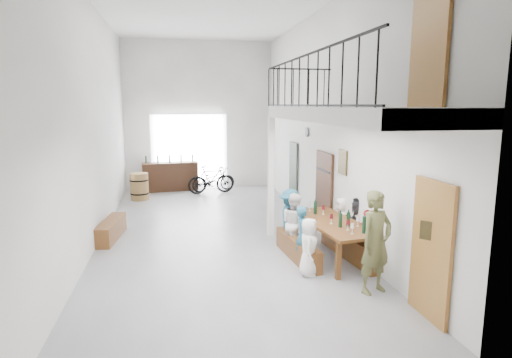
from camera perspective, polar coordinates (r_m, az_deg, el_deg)
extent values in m
plane|color=slate|center=(10.82, -5.37, -7.15)|extent=(12.00, 12.00, 0.00)
plane|color=white|center=(16.33, -7.58, 8.37)|extent=(5.50, 0.00, 5.50)
plane|color=white|center=(4.42, 1.62, 4.55)|extent=(5.50, 0.00, 5.50)
plane|color=white|center=(10.46, -20.90, 7.00)|extent=(0.00, 12.00, 12.00)
plane|color=white|center=(10.95, 8.99, 7.62)|extent=(0.00, 12.00, 12.00)
plane|color=white|center=(10.60, -5.89, 22.58)|extent=(12.00, 12.00, 0.00)
cube|color=white|center=(16.34, -8.87, 3.59)|extent=(2.80, 0.08, 2.80)
cube|color=brown|center=(6.85, 22.30, -8.82)|extent=(0.06, 0.95, 2.10)
cube|color=#3A1E11|center=(10.86, 9.03, -1.71)|extent=(0.06, 1.10, 2.00)
cube|color=#303B31|center=(13.48, 5.01, 0.63)|extent=(0.06, 0.80, 2.00)
cube|color=brown|center=(6.92, 22.15, 16.99)|extent=(0.06, 0.90, 1.95)
cube|color=#382F16|center=(9.71, 11.48, 2.23)|extent=(0.04, 0.45, 0.55)
cylinder|color=white|center=(12.09, 6.84, 6.21)|extent=(0.04, 0.28, 0.28)
cube|color=white|center=(7.69, 11.85, 8.48)|extent=(1.50, 5.60, 0.25)
cube|color=black|center=(7.48, 6.75, 16.11)|extent=(0.03, 5.60, 0.03)
cube|color=black|center=(7.44, 6.62, 9.74)|extent=(0.03, 5.60, 0.03)
cube|color=black|center=(10.34, 5.95, 14.38)|extent=(1.50, 0.03, 0.03)
cube|color=white|center=(10.25, 2.00, 0.20)|extent=(0.14, 0.14, 2.88)
cube|color=brown|center=(8.99, 10.14, -5.75)|extent=(1.29, 2.53, 0.06)
cube|color=brown|center=(8.05, 10.93, -10.61)|extent=(0.09, 0.09, 0.73)
cube|color=brown|center=(8.47, 15.95, -9.78)|extent=(0.09, 0.09, 0.73)
cube|color=brown|center=(9.83, 5.03, -6.67)|extent=(0.09, 0.09, 0.73)
cube|color=brown|center=(10.18, 9.38, -6.19)|extent=(0.09, 0.09, 0.73)
cube|color=brown|center=(9.00, 5.56, -9.26)|extent=(0.45, 1.91, 0.44)
cube|color=brown|center=(9.23, 12.33, -8.77)|extent=(0.49, 2.12, 0.48)
cylinder|color=black|center=(8.55, 11.19, -5.18)|extent=(0.07, 0.07, 0.35)
cylinder|color=black|center=(9.48, 7.92, -3.60)|extent=(0.07, 0.07, 0.35)
cylinder|color=black|center=(8.65, 12.22, -5.05)|extent=(0.07, 0.07, 0.35)
cube|color=brown|center=(10.82, -18.77, -6.40)|extent=(0.56, 1.64, 0.45)
cylinder|color=olive|center=(14.84, -15.29, -0.98)|extent=(0.60, 0.60, 0.90)
cylinder|color=black|center=(14.89, -15.25, -1.83)|extent=(0.61, 0.61, 0.05)
cylinder|color=black|center=(14.81, -15.33, -0.13)|extent=(0.61, 0.61, 0.05)
cube|color=#3A1E11|center=(16.17, -11.36, 0.32)|extent=(2.05, 0.79, 1.05)
cylinder|color=black|center=(15.96, -14.45, 2.50)|extent=(0.06, 0.06, 0.28)
cylinder|color=black|center=(16.07, -12.96, 2.61)|extent=(0.06, 0.06, 0.28)
cylinder|color=black|center=(16.05, -11.43, 2.66)|extent=(0.06, 0.06, 0.28)
cylinder|color=black|center=(16.16, -9.96, 2.75)|extent=(0.06, 0.06, 0.28)
cylinder|color=black|center=(16.18, -8.45, 2.80)|extent=(0.06, 0.06, 0.28)
imported|color=white|center=(8.11, 7.05, -8.98)|extent=(0.51, 0.62, 1.09)
imported|color=#225C73|center=(8.59, 6.25, -7.51)|extent=(0.36, 0.48, 1.20)
imported|color=white|center=(9.22, 5.18, -5.90)|extent=(0.68, 0.77, 1.32)
imported|color=#225C73|center=(9.60, 4.53, -5.23)|extent=(0.74, 0.97, 1.33)
imported|color=maroon|center=(8.83, 14.57, -7.53)|extent=(0.40, 0.70, 1.13)
imported|color=black|center=(9.31, 13.51, -6.12)|extent=(0.53, 1.22, 1.28)
imported|color=white|center=(9.90, 11.22, -5.59)|extent=(0.39, 0.57, 1.10)
imported|color=brown|center=(7.53, 15.70, -8.12)|extent=(0.75, 0.62, 1.76)
imported|color=#1F4F1E|center=(11.90, 6.14, -4.53)|extent=(0.44, 0.40, 0.42)
imported|color=black|center=(15.84, -5.70, -0.06)|extent=(1.76, 1.04, 0.88)
imported|color=black|center=(15.43, -6.01, -0.09)|extent=(1.72, 0.68, 1.00)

